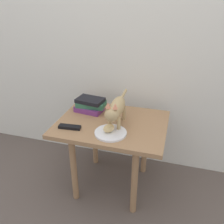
{
  "coord_description": "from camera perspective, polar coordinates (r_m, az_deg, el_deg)",
  "views": [
    {
      "loc": [
        0.41,
        -1.39,
        1.39
      ],
      "look_at": [
        0.0,
        0.0,
        0.65
      ],
      "focal_mm": 37.88,
      "sensor_mm": 36.0,
      "label": 1
    }
  ],
  "objects": [
    {
      "name": "book_stack",
      "position": [
        1.8,
        -5.29,
        1.75
      ],
      "size": [
        0.23,
        0.16,
        0.11
      ],
      "color": "#72337A",
      "rests_on": "side_table"
    },
    {
      "name": "back_panel",
      "position": [
        1.87,
        3.71,
        18.1
      ],
      "size": [
        4.0,
        0.04,
        2.2
      ],
      "primitive_type": "cube",
      "color": "silver",
      "rests_on": "ground"
    },
    {
      "name": "ground_plane",
      "position": [
        2.01,
        0.0,
        -16.74
      ],
      "size": [
        6.0,
        6.0,
        0.0
      ],
      "primitive_type": "plane",
      "color": "brown"
    },
    {
      "name": "bread_roll",
      "position": [
        1.52,
        -0.79,
        -3.93
      ],
      "size": [
        0.09,
        0.1,
        0.05
      ],
      "primitive_type": "ellipsoid",
      "rotation": [
        0.0,
        0.0,
        1.1
      ],
      "color": "#E0BC7A",
      "rests_on": "plate"
    },
    {
      "name": "plate",
      "position": [
        1.53,
        -0.34,
        -5.04
      ],
      "size": [
        0.21,
        0.21,
        0.01
      ],
      "primitive_type": "cylinder",
      "color": "white",
      "rests_on": "side_table"
    },
    {
      "name": "tv_remote",
      "position": [
        1.61,
        -10.17,
        -3.58
      ],
      "size": [
        0.15,
        0.06,
        0.02
      ],
      "primitive_type": "cube",
      "rotation": [
        0.0,
        0.0,
        0.09
      ],
      "color": "black",
      "rests_on": "side_table"
    },
    {
      "name": "side_table",
      "position": [
        1.71,
        0.0,
        -4.88
      ],
      "size": [
        0.76,
        0.58,
        0.57
      ],
      "color": "#9E724C",
      "rests_on": "ground"
    },
    {
      "name": "cat",
      "position": [
        1.56,
        1.07,
        0.81
      ],
      "size": [
        0.1,
        0.48,
        0.23
      ],
      "color": "tan",
      "rests_on": "side_table"
    }
  ]
}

